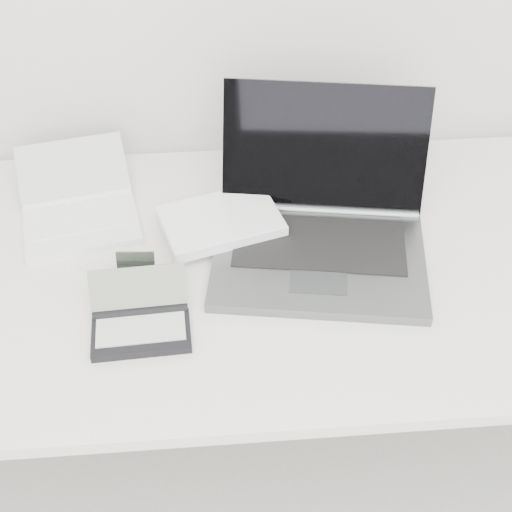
{
  "coord_description": "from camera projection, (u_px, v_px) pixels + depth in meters",
  "views": [
    {
      "loc": [
        -0.11,
        0.51,
        1.77
      ],
      "look_at": [
        -0.03,
        1.51,
        0.79
      ],
      "focal_mm": 50.0,
      "sensor_mm": 36.0,
      "label": 1
    }
  ],
  "objects": [
    {
      "name": "laptop_large",
      "position": [
        301.0,
        226.0,
        1.49
      ],
      "size": [
        0.59,
        0.47,
        0.28
      ],
      "rotation": [
        0.0,
        0.0,
        -0.16
      ],
      "color": "#5B5E60",
      "rests_on": "desk"
    },
    {
      "name": "desk",
      "position": [
        269.0,
        278.0,
        1.51
      ],
      "size": [
        1.6,
        0.8,
        0.73
      ],
      "color": "white",
      "rests_on": "ground"
    },
    {
      "name": "netbook_open_white",
      "position": [
        79.0,
        209.0,
        1.57
      ],
      "size": [
        0.3,
        0.35,
        0.09
      ],
      "rotation": [
        0.0,
        0.0,
        0.19
      ],
      "color": "white",
      "rests_on": "desk"
    },
    {
      "name": "palmtop_charcoal",
      "position": [
        141.0,
        322.0,
        1.33
      ],
      "size": [
        0.19,
        0.16,
        0.09
      ],
      "rotation": [
        0.0,
        0.0,
        0.05
      ],
      "color": "black",
      "rests_on": "desk"
    },
    {
      "name": "pda_silver",
      "position": [
        136.0,
        281.0,
        1.42
      ],
      "size": [
        0.08,
        0.08,
        0.06
      ],
      "rotation": [
        0.0,
        0.0,
        -0.07
      ],
      "color": "silver",
      "rests_on": "desk"
    }
  ]
}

